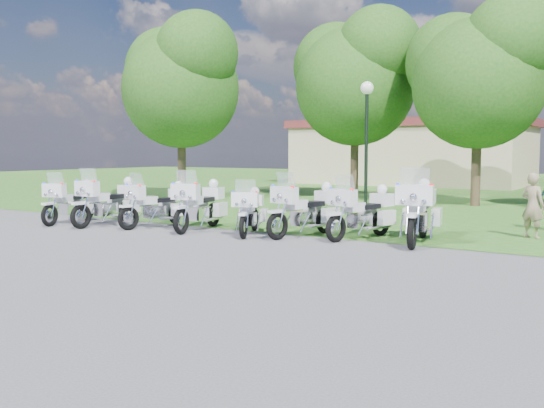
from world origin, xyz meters
The scene contains 16 objects.
ground centered at (0.00, 0.00, 0.00)m, with size 100.00×100.00×0.00m, color #4E4E53.
grass_lawn centered at (0.00, 27.00, 0.00)m, with size 100.00×48.00×0.01m, color #2B601E.
motorcycle_0 centered at (-6.72, 1.68, 0.64)m, with size 1.05×2.25×1.53m.
motorcycle_1 centered at (-5.36, 1.91, 0.69)m, with size 0.83×2.47×1.66m.
motorcycle_2 centered at (-3.87, 2.34, 0.64)m, with size 1.03×2.27×1.54m.
motorcycle_3 centered at (-2.51, 2.55, 0.69)m, with size 1.10×2.42×1.64m.
motorcycle_4 centered at (-0.87, 2.57, 0.60)m, with size 1.25×1.99×1.43m.
motorcycle_5 centered at (0.49, 3.06, 0.68)m, with size 1.14×2.39×1.63m.
motorcycle_6 centered at (1.86, 3.45, 0.66)m, with size 1.14×2.30×1.58m.
motorcycle_7 centered at (3.24, 3.53, 0.74)m, with size 1.22×2.61×1.77m.
lamp_post centered at (-0.68, 9.17, 3.35)m, with size 0.44×0.44×4.48m.
tree_0 centered at (-10.19, 10.41, 5.32)m, with size 6.03×5.15×8.04m.
tree_1 centered at (-4.07, 15.25, 5.56)m, with size 6.30×5.38×8.40m.
tree_2 centered at (1.73, 13.93, 5.18)m, with size 5.87×5.01×7.83m.
building_west centered at (-6.00, 28.00, 2.07)m, with size 14.56×8.32×4.10m.
bystander_a centered at (5.29, 5.73, 0.79)m, with size 0.58×0.38×1.59m, color gray.
Camera 1 is at (8.04, -9.97, 2.12)m, focal length 40.00 mm.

